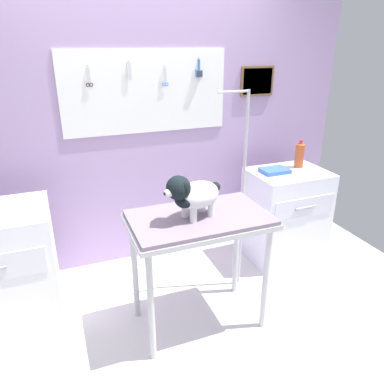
# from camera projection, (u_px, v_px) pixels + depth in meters

# --- Properties ---
(ground) EXTENTS (4.40, 4.00, 0.04)m
(ground) POSITION_uv_depth(u_px,v_px,m) (192.00, 344.00, 2.58)
(ground) COLOR silver
(rear_wall_panel) EXTENTS (4.00, 0.11, 2.30)m
(rear_wall_panel) POSITION_uv_depth(u_px,v_px,m) (140.00, 138.00, 3.24)
(rear_wall_panel) COLOR #A68AB9
(rear_wall_panel) RESTS_ON ground
(grooming_table) EXTENTS (0.95, 0.56, 0.87)m
(grooming_table) POSITION_uv_depth(u_px,v_px,m) (199.00, 229.00, 2.49)
(grooming_table) COLOR #B7B7BC
(grooming_table) RESTS_ON ground
(grooming_arm) EXTENTS (0.30, 0.11, 1.63)m
(grooming_arm) POSITION_uv_depth(u_px,v_px,m) (241.00, 203.00, 2.92)
(grooming_arm) COLOR #B7B7BC
(grooming_arm) RESTS_ON ground
(dog) EXTENTS (0.43, 0.27, 0.32)m
(dog) POSITION_uv_depth(u_px,v_px,m) (192.00, 194.00, 2.36)
(dog) COLOR white
(dog) RESTS_ON grooming_table
(cabinet_right) EXTENTS (0.68, 0.54, 0.86)m
(cabinet_right) POSITION_uv_depth(u_px,v_px,m) (285.00, 215.00, 3.48)
(cabinet_right) COLOR white
(cabinet_right) RESTS_ON ground
(soda_bottle) EXTENTS (0.08, 0.08, 0.25)m
(soda_bottle) POSITION_uv_depth(u_px,v_px,m) (300.00, 155.00, 3.39)
(soda_bottle) COLOR #B04C25
(soda_bottle) RESTS_ON cabinet_right
(supply_tray) EXTENTS (0.24, 0.18, 0.04)m
(supply_tray) POSITION_uv_depth(u_px,v_px,m) (275.00, 171.00, 3.28)
(supply_tray) COLOR #3864BD
(supply_tray) RESTS_ON cabinet_right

